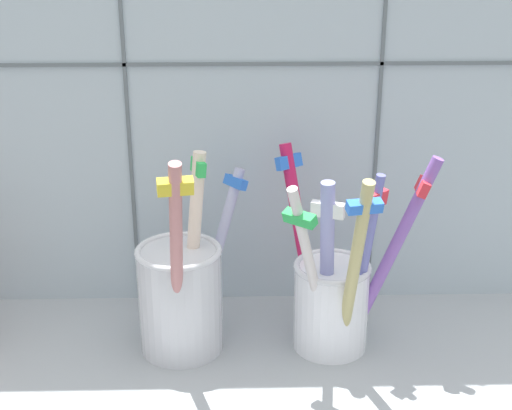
# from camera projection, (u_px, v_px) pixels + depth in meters

# --- Properties ---
(counter_slab) EXTENTS (0.64, 0.22, 0.02)m
(counter_slab) POSITION_uv_depth(u_px,v_px,m) (257.00, 374.00, 0.59)
(counter_slab) COLOR #9EA3A8
(counter_slab) RESTS_ON ground
(tile_wall_back) EXTENTS (0.64, 0.02, 0.45)m
(tile_wall_back) POSITION_uv_depth(u_px,v_px,m) (253.00, 78.00, 0.62)
(tile_wall_back) COLOR #B2C1CC
(tile_wall_back) RESTS_ON ground
(toothbrush_cup_left) EXTENTS (0.09, 0.12, 0.18)m
(toothbrush_cup_left) POSITION_uv_depth(u_px,v_px,m) (182.00, 292.00, 0.59)
(toothbrush_cup_left) COLOR silver
(toothbrush_cup_left) RESTS_ON counter_slab
(toothbrush_cup_right) EXTENTS (0.12, 0.12, 0.17)m
(toothbrush_cup_right) POSITION_uv_depth(u_px,v_px,m) (333.00, 292.00, 0.59)
(toothbrush_cup_right) COLOR white
(toothbrush_cup_right) RESTS_ON counter_slab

